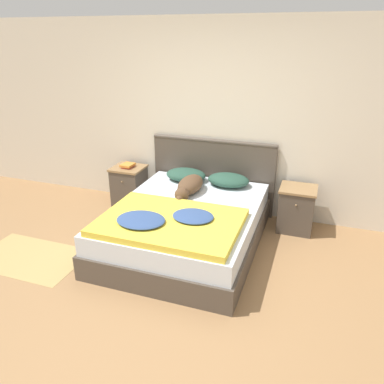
{
  "coord_description": "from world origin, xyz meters",
  "views": [
    {
      "loc": [
        1.27,
        -2.65,
        2.31
      ],
      "look_at": [
        -0.09,
        1.2,
        0.6
      ],
      "focal_mm": 35.0,
      "sensor_mm": 36.0,
      "label": 1
    }
  ],
  "objects_px": {
    "nightstand_right": "(296,209)",
    "pillow_right": "(228,180)",
    "bed": "(186,226)",
    "pillow_left": "(186,175)",
    "nightstand_left": "(129,186)",
    "book_stack": "(128,165)",
    "dog": "(189,186)"
  },
  "relations": [
    {
      "from": "book_stack",
      "to": "dog",
      "type": "bearing_deg",
      "value": -21.46
    },
    {
      "from": "bed",
      "to": "pillow_left",
      "type": "xyz_separation_m",
      "value": [
        -0.29,
        0.8,
        0.33
      ]
    },
    {
      "from": "nightstand_right",
      "to": "pillow_right",
      "type": "height_order",
      "value": "pillow_right"
    },
    {
      "from": "pillow_right",
      "to": "nightstand_right",
      "type": "bearing_deg",
      "value": 1.42
    },
    {
      "from": "nightstand_left",
      "to": "nightstand_right",
      "type": "distance_m",
      "value": 2.36
    },
    {
      "from": "pillow_left",
      "to": "nightstand_right",
      "type": "bearing_deg",
      "value": 0.85
    },
    {
      "from": "pillow_left",
      "to": "dog",
      "type": "bearing_deg",
      "value": -64.28
    },
    {
      "from": "dog",
      "to": "book_stack",
      "type": "relative_size",
      "value": 3.79
    },
    {
      "from": "bed",
      "to": "pillow_left",
      "type": "distance_m",
      "value": 0.91
    },
    {
      "from": "nightstand_left",
      "to": "bed",
      "type": "bearing_deg",
      "value": -34.78
    },
    {
      "from": "book_stack",
      "to": "nightstand_right",
      "type": "bearing_deg",
      "value": 0.06
    },
    {
      "from": "pillow_left",
      "to": "pillow_right",
      "type": "relative_size",
      "value": 1.0
    },
    {
      "from": "bed",
      "to": "pillow_right",
      "type": "distance_m",
      "value": 0.91
    },
    {
      "from": "nightstand_right",
      "to": "book_stack",
      "type": "relative_size",
      "value": 2.83
    },
    {
      "from": "nightstand_left",
      "to": "pillow_right",
      "type": "bearing_deg",
      "value": -0.85
    },
    {
      "from": "bed",
      "to": "nightstand_right",
      "type": "bearing_deg",
      "value": 34.78
    },
    {
      "from": "nightstand_right",
      "to": "pillow_left",
      "type": "bearing_deg",
      "value": -179.15
    },
    {
      "from": "dog",
      "to": "book_stack",
      "type": "bearing_deg",
      "value": 158.54
    },
    {
      "from": "nightstand_left",
      "to": "pillow_right",
      "type": "relative_size",
      "value": 1.06
    },
    {
      "from": "bed",
      "to": "dog",
      "type": "bearing_deg",
      "value": 104.1
    },
    {
      "from": "nightstand_right",
      "to": "nightstand_left",
      "type": "bearing_deg",
      "value": 180.0
    },
    {
      "from": "dog",
      "to": "book_stack",
      "type": "distance_m",
      "value": 1.17
    },
    {
      "from": "bed",
      "to": "book_stack",
      "type": "distance_m",
      "value": 1.48
    },
    {
      "from": "nightstand_right",
      "to": "dog",
      "type": "relative_size",
      "value": 0.75
    },
    {
      "from": "bed",
      "to": "pillow_left",
      "type": "height_order",
      "value": "pillow_left"
    },
    {
      "from": "book_stack",
      "to": "pillow_left",
      "type": "bearing_deg",
      "value": -1.26
    },
    {
      "from": "nightstand_left",
      "to": "book_stack",
      "type": "height_order",
      "value": "book_stack"
    },
    {
      "from": "bed",
      "to": "dog",
      "type": "distance_m",
      "value": 0.53
    },
    {
      "from": "pillow_right",
      "to": "book_stack",
      "type": "xyz_separation_m",
      "value": [
        -1.48,
        0.02,
        0.03
      ]
    },
    {
      "from": "pillow_right",
      "to": "book_stack",
      "type": "bearing_deg",
      "value": 179.24
    },
    {
      "from": "nightstand_left",
      "to": "book_stack",
      "type": "relative_size",
      "value": 2.83
    },
    {
      "from": "nightstand_left",
      "to": "dog",
      "type": "relative_size",
      "value": 0.75
    }
  ]
}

